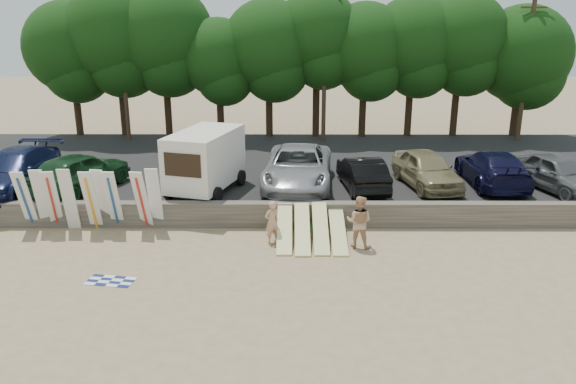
# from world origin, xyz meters

# --- Properties ---
(ground) EXTENTS (120.00, 120.00, 0.00)m
(ground) POSITION_xyz_m (0.00, 0.00, 0.00)
(ground) COLOR tan
(ground) RESTS_ON ground
(seawall) EXTENTS (44.00, 0.50, 1.00)m
(seawall) POSITION_xyz_m (0.00, 3.00, 0.50)
(seawall) COLOR #6B6356
(seawall) RESTS_ON ground
(parking_lot) EXTENTS (44.00, 14.50, 0.70)m
(parking_lot) POSITION_xyz_m (0.00, 10.50, 0.35)
(parking_lot) COLOR #282828
(parking_lot) RESTS_ON ground
(treeline) EXTENTS (33.71, 6.39, 9.44)m
(treeline) POSITION_xyz_m (-0.39, 17.50, 6.45)
(treeline) COLOR #382616
(treeline) RESTS_ON parking_lot
(utility_poles) EXTENTS (25.80, 0.26, 9.00)m
(utility_poles) POSITION_xyz_m (2.00, 16.00, 5.43)
(utility_poles) COLOR #473321
(utility_poles) RESTS_ON parking_lot
(box_trailer) EXTENTS (3.27, 4.61, 2.67)m
(box_trailer) POSITION_xyz_m (-3.69, 5.37, 2.20)
(box_trailer) COLOR white
(box_trailer) RESTS_ON parking_lot
(car_0) EXTENTS (2.72, 6.12, 1.74)m
(car_0) POSITION_xyz_m (-12.15, 5.58, 1.57)
(car_0) COLOR #11193C
(car_0) RESTS_ON parking_lot
(car_1) EXTENTS (3.85, 5.57, 1.76)m
(car_1) POSITION_xyz_m (-9.24, 5.40, 1.58)
(car_1) COLOR #153B1D
(car_1) RESTS_ON parking_lot
(car_2) EXTENTS (3.37, 6.50, 1.75)m
(car_2) POSITION_xyz_m (0.32, 6.28, 1.58)
(car_2) COLOR #9A9A9F
(car_2) RESTS_ON parking_lot
(car_3) EXTENTS (2.01, 4.58, 1.46)m
(car_3) POSITION_xyz_m (3.16, 5.81, 1.43)
(car_3) COLOR black
(car_3) RESTS_ON parking_lot
(car_4) EXTENTS (2.71, 5.00, 1.61)m
(car_4) POSITION_xyz_m (6.07, 6.21, 1.51)
(car_4) COLOR #897E57
(car_4) RESTS_ON parking_lot
(car_5) EXTENTS (2.31, 5.53, 1.60)m
(car_5) POSITION_xyz_m (9.09, 6.46, 1.50)
(car_5) COLOR black
(car_5) RESTS_ON parking_lot
(car_6) EXTENTS (3.07, 5.00, 1.59)m
(car_6) POSITION_xyz_m (11.71, 5.62, 1.49)
(car_6) COLOR #525657
(car_6) RESTS_ON parking_lot
(surfboard_upright_0) EXTENTS (0.52, 0.87, 2.49)m
(surfboard_upright_0) POSITION_xyz_m (-10.27, 2.50, 1.25)
(surfboard_upright_0) COLOR white
(surfboard_upright_0) RESTS_ON ground
(surfboard_upright_1) EXTENTS (0.54, 0.73, 2.54)m
(surfboard_upright_1) POSITION_xyz_m (-9.66, 2.57, 1.27)
(surfboard_upright_1) COLOR white
(surfboard_upright_1) RESTS_ON ground
(surfboard_upright_2) EXTENTS (0.61, 0.89, 2.50)m
(surfboard_upright_2) POSITION_xyz_m (-9.23, 2.51, 1.25)
(surfboard_upright_2) COLOR white
(surfboard_upright_2) RESTS_ON ground
(surfboard_upright_3) EXTENTS (0.50, 0.57, 2.56)m
(surfboard_upright_3) POSITION_xyz_m (-8.58, 2.50, 1.28)
(surfboard_upright_3) COLOR white
(surfboard_upright_3) RESTS_ON ground
(surfboard_upright_4) EXTENTS (0.51, 0.81, 2.51)m
(surfboard_upright_4) POSITION_xyz_m (-7.71, 2.45, 1.25)
(surfboard_upright_4) COLOR white
(surfboard_upright_4) RESTS_ON ground
(surfboard_upright_5) EXTENTS (0.61, 0.79, 2.53)m
(surfboard_upright_5) POSITION_xyz_m (-7.30, 2.62, 1.26)
(surfboard_upright_5) COLOR white
(surfboard_upright_5) RESTS_ON ground
(surfboard_upright_6) EXTENTS (0.52, 0.84, 2.50)m
(surfboard_upright_6) POSITION_xyz_m (-6.87, 2.51, 1.25)
(surfboard_upright_6) COLOR white
(surfboard_upright_6) RESTS_ON ground
(surfboard_upright_7) EXTENTS (0.63, 0.89, 2.50)m
(surfboard_upright_7) POSITION_xyz_m (-5.75, 2.48, 1.25)
(surfboard_upright_7) COLOR white
(surfboard_upright_7) RESTS_ON ground
(surfboard_upright_8) EXTENTS (0.53, 0.59, 2.56)m
(surfboard_upright_8) POSITION_xyz_m (-5.28, 2.61, 1.28)
(surfboard_upright_8) COLOR white
(surfboard_upright_8) RESTS_ON ground
(surfboard_low_0) EXTENTS (0.56, 2.87, 1.02)m
(surfboard_low_0) POSITION_xyz_m (-0.23, 1.48, 0.51)
(surfboard_low_0) COLOR #E8E492
(surfboard_low_0) RESTS_ON ground
(surfboard_low_1) EXTENTS (0.56, 2.85, 1.06)m
(surfboard_low_1) POSITION_xyz_m (0.42, 1.38, 0.53)
(surfboard_low_1) COLOR #E8E492
(surfboard_low_1) RESTS_ON ground
(surfboard_low_2) EXTENTS (0.56, 2.85, 1.07)m
(surfboard_low_2) POSITION_xyz_m (1.10, 1.45, 0.53)
(surfboard_low_2) COLOR #E8E492
(surfboard_low_2) RESTS_ON ground
(surfboard_low_3) EXTENTS (0.56, 2.91, 0.86)m
(surfboard_low_3) POSITION_xyz_m (1.76, 1.44, 0.43)
(surfboard_low_3) COLOR #E8E492
(surfboard_low_3) RESTS_ON ground
(beachgoer_a) EXTENTS (0.70, 0.64, 1.61)m
(beachgoer_a) POSITION_xyz_m (-0.70, 1.33, 0.81)
(beachgoer_a) COLOR tan
(beachgoer_a) RESTS_ON ground
(beachgoer_b) EXTENTS (1.13, 1.00, 1.94)m
(beachgoer_b) POSITION_xyz_m (2.46, 0.92, 0.97)
(beachgoer_b) COLOR tan
(beachgoer_b) RESTS_ON ground
(cooler) EXTENTS (0.43, 0.37, 0.32)m
(cooler) POSITION_xyz_m (0.62, 2.40, 0.16)
(cooler) COLOR #289352
(cooler) RESTS_ON ground
(gear_bag) EXTENTS (0.35, 0.31, 0.22)m
(gear_bag) POSITION_xyz_m (-0.19, 2.40, 0.11)
(gear_bag) COLOR orange
(gear_bag) RESTS_ON ground
(beach_towel) EXTENTS (1.73, 1.73, 0.00)m
(beach_towel) POSITION_xyz_m (-5.74, -1.90, 0.01)
(beach_towel) COLOR white
(beach_towel) RESTS_ON ground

